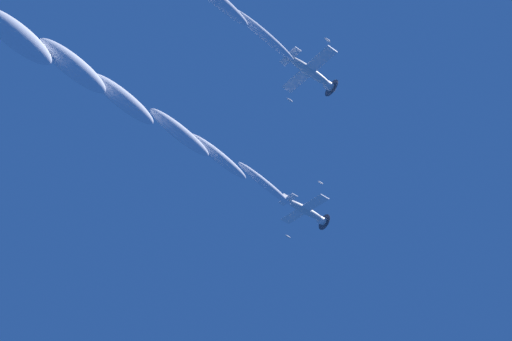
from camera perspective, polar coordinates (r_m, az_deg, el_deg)
airplane_lead at (r=69.36m, az=4.92°, el=-3.94°), size 6.37×6.62×3.74m
airplane_left_wingman at (r=61.86m, az=5.38°, el=9.53°), size 6.38×6.62×3.62m
smoke_trail_lead at (r=59.81m, az=-14.59°, el=7.86°), size 23.53×30.78×7.91m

